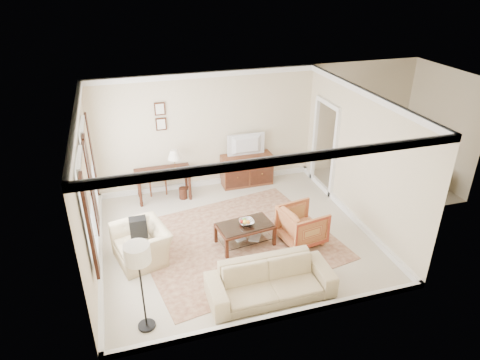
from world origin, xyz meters
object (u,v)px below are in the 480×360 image
sideboard (247,170)px  writing_desk (163,175)px  striped_armchair (302,223)px  tv (247,139)px  club_armchair (141,239)px  sofa (271,276)px  coffee_table (245,229)px

sideboard → writing_desk: bearing=-175.9°
striped_armchair → tv: bearing=-2.8°
club_armchair → sofa: club_armchair is taller
coffee_table → striped_armchair: size_ratio=1.41×
tv → striped_armchair: tv is taller
writing_desk → sofa: size_ratio=0.62×
sideboard → striped_armchair: bearing=-83.5°
sideboard → coffee_table: (-0.84, -2.54, -0.04)m
sofa → tv: bearing=78.1°
sideboard → coffee_table: size_ratio=1.10×
writing_desk → striped_armchair: (2.45, -2.61, -0.20)m
sideboard → club_armchair: bearing=-139.6°
tv → sofa: bearing=78.0°
coffee_table → writing_desk: bearing=118.6°
coffee_table → striped_armchair: bearing=-11.1°
coffee_table → club_armchair: bearing=177.3°
sideboard → striped_armchair: size_ratio=1.55×
tv → sofa: tv is taller
tv → club_armchair: size_ratio=0.86×
writing_desk → sideboard: bearing=4.1°
club_armchair → writing_desk: bearing=147.9°
sideboard → tv: tv is taller
tv → striped_armchair: bearing=96.5°
sideboard → coffee_table: bearing=-108.2°
sideboard → sofa: 4.20m
coffee_table → striped_armchair: 1.17m
striped_armchair → club_armchair: 3.20m
sideboard → tv: 0.85m
coffee_table → sofa: bearing=-91.2°
writing_desk → coffee_table: size_ratio=1.13×
sofa → coffee_table: bearing=88.9°
striped_armchair → sofa: size_ratio=0.39×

